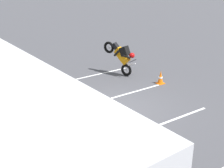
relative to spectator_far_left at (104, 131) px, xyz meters
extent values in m
plane|color=#424247|center=(2.57, -2.26, -1.01)|extent=(80.00, 80.00, 0.00)
cube|color=black|center=(1.14, 1.59, 1.40)|extent=(8.84, 0.51, 1.01)
cube|color=orange|center=(1.14, 1.60, 0.28)|extent=(9.26, 0.53, 0.28)
cylinder|color=black|center=(0.08, 0.00, -0.55)|extent=(0.13, 0.13, 0.75)
cube|color=black|center=(0.08, -0.04, -0.96)|extent=(0.12, 0.27, 0.10)
cylinder|color=black|center=(-0.08, 0.01, -0.55)|extent=(0.13, 0.13, 0.75)
cube|color=black|center=(-0.08, -0.03, -0.96)|extent=(0.12, 0.27, 0.10)
cube|color=black|center=(0.00, 0.00, 0.14)|extent=(0.40, 0.30, 0.62)
cylinder|color=black|center=(0.24, -0.01, 0.15)|extent=(0.10, 0.10, 0.59)
sphere|color=tan|center=(0.24, -0.01, -0.14)|extent=(0.10, 0.10, 0.09)
cylinder|color=black|center=(-0.24, 0.02, 0.15)|extent=(0.10, 0.10, 0.59)
sphere|color=tan|center=(-0.24, 0.02, -0.14)|extent=(0.10, 0.10, 0.09)
sphere|color=tan|center=(0.00, 0.00, 0.58)|extent=(0.24, 0.24, 0.22)
cylinder|color=#473823|center=(1.46, 0.07, -0.56)|extent=(0.13, 0.13, 0.73)
cube|color=black|center=(1.46, 0.03, -0.96)|extent=(0.13, 0.27, 0.10)
cylinder|color=#473823|center=(1.30, 0.05, -0.56)|extent=(0.13, 0.13, 0.73)
cube|color=black|center=(1.30, 0.01, -0.96)|extent=(0.13, 0.27, 0.10)
cube|color=#3F594C|center=(1.38, 0.06, 0.11)|extent=(0.41, 0.33, 0.61)
cylinder|color=#3F594C|center=(1.61, 0.09, 0.12)|extent=(0.10, 0.10, 0.58)
sphere|color=tan|center=(1.61, 0.09, -0.17)|extent=(0.10, 0.10, 0.09)
cylinder|color=#3F594C|center=(1.14, 0.02, 0.12)|extent=(0.10, 0.10, 0.58)
sphere|color=tan|center=(1.14, 0.02, -0.17)|extent=(0.10, 0.10, 0.09)
sphere|color=tan|center=(1.38, 0.06, 0.54)|extent=(0.25, 0.25, 0.22)
cylinder|color=#473823|center=(2.55, 0.02, -0.56)|extent=(0.13, 0.13, 0.73)
cube|color=black|center=(2.56, -0.02, -0.96)|extent=(0.13, 0.27, 0.10)
cylinder|color=#473823|center=(2.40, 0.00, -0.56)|extent=(0.13, 0.13, 0.73)
cube|color=black|center=(2.40, -0.04, -0.96)|extent=(0.13, 0.27, 0.10)
cube|color=navy|center=(2.48, 0.01, 0.11)|extent=(0.41, 0.32, 0.61)
cylinder|color=navy|center=(2.71, 0.04, 0.13)|extent=(0.10, 0.10, 0.58)
sphere|color=tan|center=(2.71, 0.04, -0.16)|extent=(0.10, 0.10, 0.09)
cylinder|color=navy|center=(2.24, -0.02, 0.13)|extent=(0.10, 0.10, 0.58)
sphere|color=tan|center=(2.24, -0.02, -0.16)|extent=(0.10, 0.10, 0.09)
sphere|color=tan|center=(2.48, 0.01, 0.55)|extent=(0.25, 0.25, 0.22)
torus|color=black|center=(4.51, 0.95, -0.71)|extent=(0.61, 0.22, 0.60)
cylinder|color=silver|center=(4.51, 0.95, -0.71)|extent=(0.13, 0.12, 0.12)
torus|color=black|center=(3.08, 0.72, -0.71)|extent=(0.61, 0.22, 0.60)
cylinder|color=silver|center=(3.08, 0.72, -0.71)|extent=(0.14, 0.14, 0.12)
cylinder|color=silver|center=(4.46, 0.94, -0.36)|extent=(0.32, 0.10, 0.67)
cube|color=black|center=(3.86, 0.84, -0.38)|extent=(0.87, 0.41, 0.36)
cube|color=black|center=(3.39, 0.77, -0.33)|extent=(0.55, 0.30, 0.20)
cylinder|color=silver|center=(3.48, 0.92, -0.59)|extent=(0.46, 0.15, 0.08)
cylinder|color=black|center=(4.41, 0.93, -0.06)|extent=(0.13, 0.58, 0.04)
torus|color=black|center=(5.44, -4.78, -0.71)|extent=(0.61, 0.33, 0.60)
cylinder|color=silver|center=(5.44, -4.78, -0.71)|extent=(0.15, 0.14, 0.12)
torus|color=black|center=(6.44, -4.42, 0.28)|extent=(0.84, 0.42, 0.85)
cylinder|color=silver|center=(6.44, -4.42, 0.28)|extent=(0.15, 0.15, 0.12)
cylinder|color=silver|center=(5.25, -4.85, -0.41)|extent=(0.64, 0.28, 0.35)
cube|color=orange|center=(5.68, -4.70, -0.02)|extent=(0.90, 0.56, 0.84)
cube|color=black|center=(5.97, -4.59, 0.34)|extent=(0.56, 0.39, 0.50)
cylinder|color=silver|center=(6.11, -4.69, 0.07)|extent=(0.39, 0.21, 0.37)
cylinder|color=black|center=(5.09, -4.91, -0.16)|extent=(0.23, 0.56, 0.04)
cube|color=black|center=(5.54, -4.75, 0.24)|extent=(0.59, 0.49, 0.54)
sphere|color=red|center=(5.15, -4.89, 0.10)|extent=(0.33, 0.33, 0.26)
cylinder|color=black|center=(5.28, -4.65, 0.05)|extent=(0.46, 0.24, 0.15)
cylinder|color=black|center=(5.80, -4.46, 0.13)|extent=(0.36, 0.21, 0.36)
cylinder|color=black|center=(5.41, -4.99, 0.05)|extent=(0.46, 0.24, 0.15)
cylinder|color=black|center=(5.93, -4.79, 0.13)|extent=(0.36, 0.21, 0.36)
cube|color=orange|center=(3.70, -5.46, -0.99)|extent=(0.34, 0.34, 0.03)
cone|color=orange|center=(3.70, -5.46, -0.68)|extent=(0.26, 0.26, 0.60)
cylinder|color=white|center=(3.70, -5.46, -0.71)|extent=(0.19, 0.19, 0.07)
cube|color=white|center=(0.76, -3.22, -1.00)|extent=(0.14, 3.81, 0.01)
cube|color=white|center=(3.58, -3.22, -1.00)|extent=(0.15, 4.77, 0.01)
cube|color=white|center=(6.40, -3.22, -1.00)|extent=(0.15, 4.47, 0.01)
camera|label=1|loc=(-6.23, 3.95, 4.28)|focal=49.92mm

